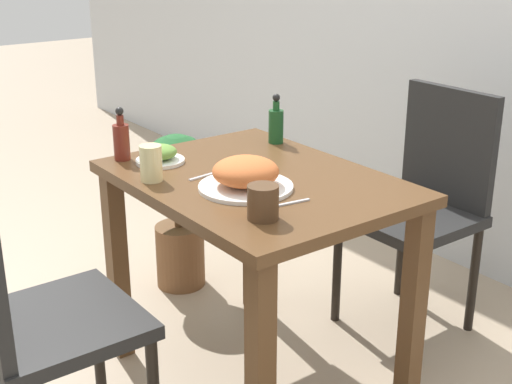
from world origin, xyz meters
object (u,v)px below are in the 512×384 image
Objects in this scene: food_plate at (246,175)px; potted_plant_left at (178,196)px; sauce_bottle at (276,124)px; condiment_bottle at (121,140)px; side_plate at (160,155)px; chair_far at (425,196)px; juice_glass at (151,163)px; drink_cup at (263,202)px; chair_near at (27,311)px.

food_plate reaches higher than potted_plant_left.
sauce_bottle is 1.00× the size of condiment_bottle.
side_plate is (-0.37, -0.08, -0.02)m from food_plate.
chair_far is 3.24× the size of food_plate.
condiment_bottle is (-0.46, -0.99, 0.28)m from chair_far.
sauce_bottle is at bearing 131.47° from food_plate.
side_plate is at bearing -168.40° from food_plate.
juice_glass is (-0.23, -0.18, 0.01)m from food_plate.
juice_glass is (-0.44, -0.09, 0.01)m from drink_cup.
sauce_bottle reaches higher than food_plate.
potted_plant_left is at bearing 163.40° from food_plate.
juice_glass is at bearing -101.99° from chair_far.
juice_glass is 0.62× the size of sauce_bottle.
condiment_bottle is at bearing 174.09° from juice_glass.
sauce_bottle and condiment_bottle have the same top height.
juice_glass is (0.14, -0.11, 0.03)m from side_plate.
sauce_bottle is at bearing 14.47° from potted_plant_left.
chair_far is 0.87m from food_plate.
chair_near is 1.36× the size of potted_plant_left.
sauce_bottle is 0.55m from condiment_bottle.
side_plate is 0.24× the size of potted_plant_left.
chair_far is 1.00m from side_plate.
sauce_bottle is (-0.26, 1.03, 0.28)m from chair_near.
chair_near and chair_far have the same top height.
condiment_bottle reaches higher than potted_plant_left.
chair_near is 0.57m from juice_glass.
chair_far is at bearing 91.00° from food_plate.
condiment_bottle is 0.27× the size of potted_plant_left.
potted_plant_left is (-0.59, 0.43, -0.38)m from juice_glass.
chair_near is at bearing -50.11° from potted_plant_left.
sauce_bottle is (0.04, 0.45, 0.04)m from side_plate.
side_plate is 0.18m from juice_glass.
sauce_bottle reaches higher than potted_plant_left.
side_plate is 0.14m from condiment_bottle.
juice_glass is 0.62× the size of condiment_bottle.
food_plate is 0.24m from drink_cup.
potted_plant_left is at bearing 130.42° from condiment_bottle.
sauce_bottle is (-0.10, 0.56, 0.01)m from juice_glass.
chair_far reaches higher than condiment_bottle.
juice_glass is (-0.16, 0.47, 0.27)m from chair_near.
juice_glass is at bearing -169.05° from drink_cup.
drink_cup is at bearing -24.91° from food_plate.
side_plate is at bearing -62.24° from chair_near.
chair_near is 9.78× the size of drink_cup.
chair_far is at bearing 78.01° from juice_glass.
chair_near is 8.21× the size of juice_glass.
side_plate is at bearing -35.60° from potted_plant_left.
chair_near is 0.67m from drink_cup.
chair_near reaches higher than condiment_bottle.
drink_cup is 1.15m from potted_plant_left.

